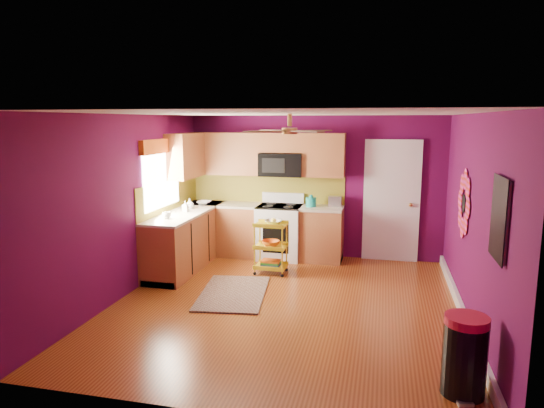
# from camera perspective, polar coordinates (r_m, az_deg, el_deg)

# --- Properties ---
(ground) EXTENTS (5.00, 5.00, 0.00)m
(ground) POSITION_cam_1_polar(r_m,az_deg,el_deg) (6.57, 1.62, -11.76)
(ground) COLOR #6E3111
(ground) RESTS_ON ground
(room_envelope) EXTENTS (4.54, 5.04, 2.52)m
(room_envelope) POSITION_cam_1_polar(r_m,az_deg,el_deg) (6.15, 1.94, 2.50)
(room_envelope) COLOR #50093E
(room_envelope) RESTS_ON ground
(lower_cabinets) EXTENTS (2.81, 2.31, 0.94)m
(lower_cabinets) POSITION_cam_1_polar(r_m,az_deg,el_deg) (8.45, -4.90, -3.79)
(lower_cabinets) COLOR brown
(lower_cabinets) RESTS_ON ground
(electric_range) EXTENTS (0.76, 0.66, 1.13)m
(electric_range) POSITION_cam_1_polar(r_m,az_deg,el_deg) (8.57, 0.91, -3.22)
(electric_range) COLOR white
(electric_range) RESTS_ON ground
(upper_cabinetry) EXTENTS (2.80, 2.30, 1.26)m
(upper_cabinetry) POSITION_cam_1_polar(r_m,az_deg,el_deg) (8.54, -3.63, 5.66)
(upper_cabinetry) COLOR brown
(upper_cabinetry) RESTS_ON ground
(left_window) EXTENTS (0.08, 1.35, 1.08)m
(left_window) POSITION_cam_1_polar(r_m,az_deg,el_deg) (7.85, -12.86, 4.62)
(left_window) COLOR white
(left_window) RESTS_ON ground
(panel_door) EXTENTS (0.95, 0.11, 2.15)m
(panel_door) POSITION_cam_1_polar(r_m,az_deg,el_deg) (8.57, 13.87, 0.19)
(panel_door) COLOR white
(panel_door) RESTS_ON ground
(right_wall_art) EXTENTS (0.04, 2.74, 1.04)m
(right_wall_art) POSITION_cam_1_polar(r_m,az_deg,el_deg) (5.82, 23.01, -0.57)
(right_wall_art) COLOR black
(right_wall_art) RESTS_ON ground
(ceiling_fan) EXTENTS (1.01, 1.01, 0.26)m
(ceiling_fan) POSITION_cam_1_polar(r_m,az_deg,el_deg) (6.31, 2.09, 8.68)
(ceiling_fan) COLOR #BF8C3F
(ceiling_fan) RESTS_ON ground
(shag_rug) EXTENTS (1.07, 1.55, 0.02)m
(shag_rug) POSITION_cam_1_polar(r_m,az_deg,el_deg) (6.97, -4.58, -10.39)
(shag_rug) COLOR black
(shag_rug) RESTS_ON ground
(rolling_cart) EXTENTS (0.51, 0.38, 0.90)m
(rolling_cart) POSITION_cam_1_polar(r_m,az_deg,el_deg) (7.70, -0.09, -4.86)
(rolling_cart) COLOR yellow
(rolling_cart) RESTS_ON ground
(trash_can) EXTENTS (0.46, 0.47, 0.73)m
(trash_can) POSITION_cam_1_polar(r_m,az_deg,el_deg) (4.79, 21.71, -16.24)
(trash_can) COLOR black
(trash_can) RESTS_ON ground
(teal_kettle) EXTENTS (0.18, 0.18, 0.21)m
(teal_kettle) POSITION_cam_1_polar(r_m,az_deg,el_deg) (8.41, 4.62, 0.26)
(teal_kettle) COLOR #15A395
(teal_kettle) RESTS_ON lower_cabinets
(toaster) EXTENTS (0.22, 0.15, 0.18)m
(toaster) POSITION_cam_1_polar(r_m,az_deg,el_deg) (8.46, 7.43, 0.31)
(toaster) COLOR beige
(toaster) RESTS_ON lower_cabinets
(soap_bottle_a) EXTENTS (0.08, 0.09, 0.18)m
(soap_bottle_a) POSITION_cam_1_polar(r_m,az_deg,el_deg) (8.02, -10.16, -0.27)
(soap_bottle_a) COLOR #EA3F72
(soap_bottle_a) RESTS_ON lower_cabinets
(soap_bottle_b) EXTENTS (0.13, 0.13, 0.17)m
(soap_bottle_b) POSITION_cam_1_polar(r_m,az_deg,el_deg) (8.31, -9.64, 0.05)
(soap_bottle_b) COLOR white
(soap_bottle_b) RESTS_ON lower_cabinets
(counter_dish) EXTENTS (0.25, 0.25, 0.06)m
(counter_dish) POSITION_cam_1_polar(r_m,az_deg,el_deg) (8.70, -8.00, 0.16)
(counter_dish) COLOR white
(counter_dish) RESTS_ON lower_cabinets
(counter_cup) EXTENTS (0.13, 0.13, 0.10)m
(counter_cup) POSITION_cam_1_polar(r_m,az_deg,el_deg) (7.53, -12.30, -1.32)
(counter_cup) COLOR white
(counter_cup) RESTS_ON lower_cabinets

